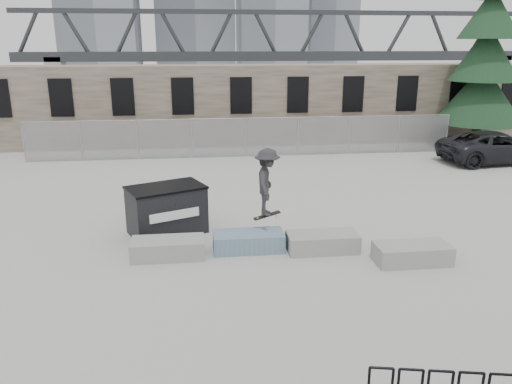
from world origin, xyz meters
TOP-DOWN VIEW (x-y plane):
  - ground at (0.00, 0.00)m, footprint 120.00×120.00m
  - stone_wall at (0.00, 16.24)m, footprint 36.00×2.58m
  - chainlink_fence at (-0.00, 12.50)m, footprint 22.06×0.06m
  - planter_far_left at (-3.41, 0.05)m, footprint 2.00×0.90m
  - planter_center_left at (-1.15, 0.29)m, footprint 2.00×0.90m
  - planter_center_right at (0.93, -0.02)m, footprint 2.00×0.90m
  - planter_offset at (3.14, -1.10)m, footprint 2.00×0.90m
  - dumpster at (-3.52, 1.95)m, footprint 2.64×2.18m
  - spruce_tree at (13.15, 13.33)m, footprint 4.72×4.72m
  - truss_bridge at (10.00, 55.00)m, footprint 70.00×3.00m
  - suv at (12.13, 9.71)m, footprint 5.74×2.99m
  - skateboarder at (-0.56, 0.70)m, footprint 0.95×1.38m

SIDE VIEW (x-z plane):
  - ground at x=0.00m, z-range 0.00..0.00m
  - planter_far_left at x=-3.41m, z-range 0.02..0.54m
  - planter_center_left at x=-1.15m, z-range 0.02..0.54m
  - planter_center_right at x=0.93m, z-range 0.02..0.54m
  - planter_offset at x=3.14m, z-range 0.02..0.54m
  - dumpster at x=-3.52m, z-range 0.01..1.51m
  - suv at x=12.13m, z-range 0.00..1.54m
  - chainlink_fence at x=0.00m, z-range 0.03..2.05m
  - skateboarder at x=-0.56m, z-range 0.84..2.93m
  - stone_wall at x=0.00m, z-range 0.01..4.51m
  - truss_bridge at x=10.00m, z-range -0.77..9.03m
  - spruce_tree at x=13.15m, z-range -0.96..10.54m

